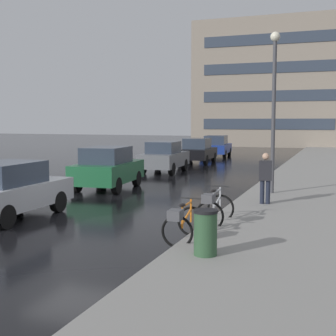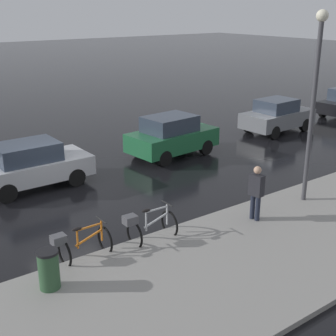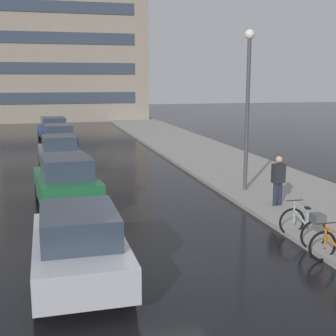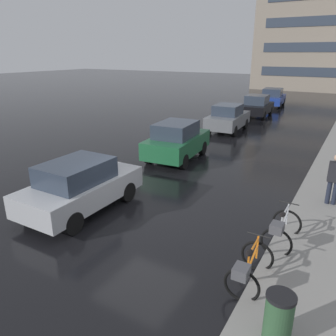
# 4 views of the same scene
# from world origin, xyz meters

# --- Properties ---
(ground_plane) EXTENTS (140.00, 140.00, 0.00)m
(ground_plane) POSITION_xyz_m (0.00, 0.00, 0.00)
(ground_plane) COLOR black
(sidewalk_kerb) EXTENTS (4.80, 60.00, 0.14)m
(sidewalk_kerb) POSITION_xyz_m (6.00, 10.00, 0.07)
(sidewalk_kerb) COLOR gray
(sidewalk_kerb) RESTS_ON ground
(bicycle_second) EXTENTS (0.77, 1.44, 1.01)m
(bicycle_second) POSITION_xyz_m (3.81, 0.45, 0.51)
(bicycle_second) COLOR black
(bicycle_second) RESTS_ON ground
(car_silver) EXTENTS (1.86, 3.92, 1.61)m
(car_silver) POSITION_xyz_m (-1.96, -0.49, 0.81)
(car_silver) COLOR #B2B5BA
(car_silver) RESTS_ON ground
(car_green) EXTENTS (2.16, 3.90, 1.72)m
(car_green) POSITION_xyz_m (-1.96, 5.53, 0.86)
(car_green) COLOR #1E6038
(car_green) RESTS_ON ground
(car_grey) EXTENTS (1.96, 3.92, 1.66)m
(car_grey) POSITION_xyz_m (-2.01, 12.09, 0.82)
(car_grey) COLOR slate
(car_grey) RESTS_ON ground
(car_black) EXTENTS (1.98, 3.83, 1.63)m
(car_black) POSITION_xyz_m (-1.89, 17.87, 0.80)
(car_black) COLOR black
(car_black) RESTS_ON ground
(car_blue) EXTENTS (2.23, 4.28, 1.62)m
(car_blue) POSITION_xyz_m (-2.10, 23.52, 0.80)
(car_blue) COLOR navy
(car_blue) RESTS_ON ground
(pedestrian) EXTENTS (0.43, 0.29, 1.76)m
(pedestrian) POSITION_xyz_m (4.65, 3.59, 0.99)
(pedestrian) COLOR #1E2333
(pedestrian) RESTS_ON ground
(streetlamp) EXTENTS (0.35, 0.35, 5.89)m
(streetlamp) POSITION_xyz_m (4.54, 5.92, 3.61)
(streetlamp) COLOR #424247
(streetlamp) RESTS_ON ground
(building_facade_main) EXTENTS (16.25, 10.25, 13.35)m
(building_facade_main) POSITION_xyz_m (-0.42, 42.56, 6.68)
(building_facade_main) COLOR gray
(building_facade_main) RESTS_ON ground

